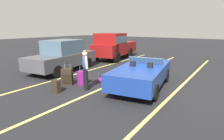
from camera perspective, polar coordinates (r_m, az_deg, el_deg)
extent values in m
plane|color=black|center=(8.12, 9.19, -5.27)|extent=(80.00, 80.00, 0.00)
cube|color=#EAE066|center=(7.66, 18.65, -6.93)|extent=(18.00, 0.12, 0.01)
cube|color=#EAE066|center=(8.73, 1.40, -3.79)|extent=(18.00, 0.12, 0.01)
cube|color=#EAE066|center=(10.40, -11.13, -1.26)|extent=(18.00, 0.12, 0.01)
cube|color=navy|center=(7.95, 9.35, -1.02)|extent=(4.34, 2.44, 0.64)
cube|color=navy|center=(9.33, 11.71, 0.27)|extent=(1.58, 1.87, 0.38)
cube|color=slate|center=(8.33, 10.42, 2.90)|extent=(0.44, 1.56, 0.31)
cube|color=black|center=(7.76, 6.44, 1.99)|extent=(0.20, 0.24, 0.22)
cube|color=black|center=(7.57, 11.75, 1.51)|extent=(0.20, 0.24, 0.22)
cylinder|color=black|center=(9.43, 6.63, -0.70)|extent=(0.63, 0.32, 0.60)
cylinder|color=black|center=(9.08, 16.38, -1.70)|extent=(0.63, 0.32, 0.60)
cylinder|color=black|center=(7.15, 0.19, -5.12)|extent=(0.63, 0.32, 0.60)
cylinder|color=black|center=(6.67, 13.03, -6.81)|extent=(0.63, 0.32, 0.60)
cube|color=#2D2319|center=(8.48, -13.73, -2.08)|extent=(0.47, 0.56, 0.74)
cube|color=black|center=(8.36, -14.06, -2.71)|extent=(0.20, 0.35, 0.41)
cylinder|color=gray|center=(8.39, -12.89, 1.25)|extent=(0.03, 0.03, 0.24)
cylinder|color=gray|center=(8.48, -14.57, 1.28)|extent=(0.03, 0.03, 0.24)
cylinder|color=black|center=(8.41, -13.78, 2.06)|extent=(0.15, 0.25, 0.03)
sphere|color=black|center=(8.61, -12.32, -4.19)|extent=(0.04, 0.04, 0.04)
sphere|color=black|center=(8.72, -14.42, -4.08)|extent=(0.04, 0.04, 0.04)
cube|color=#991E8C|center=(8.39, -9.22, -2.45)|extent=(0.47, 0.41, 0.62)
cube|color=#721669|center=(8.52, -9.46, -2.54)|extent=(0.29, 0.18, 0.34)
cylinder|color=gray|center=(8.19, -9.94, 0.34)|extent=(0.03, 0.03, 0.26)
cylinder|color=gray|center=(8.25, -8.47, 0.49)|extent=(0.03, 0.03, 0.26)
cylinder|color=black|center=(8.20, -9.24, 1.32)|extent=(0.21, 0.13, 0.03)
sphere|color=black|center=(8.35, -9.90, -4.62)|extent=(0.04, 0.04, 0.04)
sphere|color=black|center=(8.43, -8.06, -4.39)|extent=(0.04, 0.04, 0.04)
cube|color=#2D2319|center=(7.65, -16.91, -4.86)|extent=(0.21, 0.35, 0.50)
cube|color=black|center=(7.72, -16.23, -4.94)|extent=(0.03, 0.27, 0.28)
sphere|color=black|center=(7.77, -17.77, -6.42)|extent=(0.04, 0.04, 0.04)
sphere|color=black|center=(7.59, -16.72, -6.83)|extent=(0.04, 0.04, 0.04)
ellipsoid|color=#991E8C|center=(8.54, -2.73, -3.14)|extent=(0.38, 0.67, 0.30)
torus|color=black|center=(8.49, -2.75, -1.97)|extent=(0.42, 0.42, 0.02)
cylinder|color=black|center=(7.77, -8.39, -2.91)|extent=(0.21, 0.21, 0.82)
cylinder|color=black|center=(7.59, -7.97, -3.29)|extent=(0.21, 0.21, 0.82)
ellipsoid|color=#334C8C|center=(7.51, -8.36, 2.11)|extent=(0.35, 0.39, 0.60)
sphere|color=beige|center=(7.45, -8.46, 5.09)|extent=(0.21, 0.21, 0.21)
sphere|color=olive|center=(7.44, -8.47, 5.45)|extent=(0.18, 0.18, 0.18)
cylinder|color=beige|center=(7.70, -8.79, 2.85)|extent=(0.18, 0.21, 0.53)
cylinder|color=beige|center=(7.31, -7.93, 2.34)|extent=(0.18, 0.21, 0.53)
cube|color=maroon|center=(13.63, -2.45, 5.98)|extent=(1.36, 2.04, 0.90)
cube|color=maroon|center=(14.51, -0.45, 8.01)|extent=(2.35, 2.18, 1.70)
cube|color=slate|center=(14.48, -0.46, 9.52)|extent=(2.32, 2.20, 0.51)
cube|color=maroon|center=(16.54, 3.01, 7.22)|extent=(2.65, 2.23, 0.90)
cylinder|color=black|center=(13.49, 1.39, 3.98)|extent=(0.83, 0.39, 0.80)
cylinder|color=black|center=(14.33, -5.18, 4.47)|extent=(0.83, 0.39, 0.80)
cylinder|color=black|center=(15.92, 5.47, 5.32)|extent=(0.83, 0.39, 0.80)
cylinder|color=black|center=(16.64, -0.37, 5.72)|extent=(0.83, 0.39, 0.80)
cube|color=#4C4C51|center=(11.33, -15.07, 3.17)|extent=(4.70, 2.37, 0.70)
cube|color=slate|center=(11.30, -14.95, 7.00)|extent=(2.29, 1.88, 0.80)
cylinder|color=black|center=(9.84, -16.78, -0.47)|extent=(0.66, 0.30, 0.64)
cylinder|color=black|center=(11.04, -23.01, 0.47)|extent=(0.66, 0.30, 0.64)
cylinder|color=black|center=(11.95, -7.53, 2.30)|extent=(0.66, 0.30, 0.64)
cylinder|color=black|center=(12.96, -13.58, 2.88)|extent=(0.66, 0.30, 0.64)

